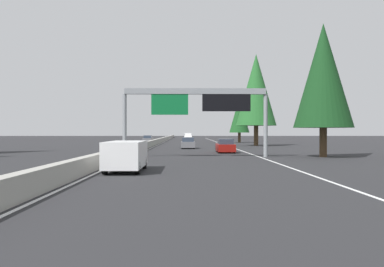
{
  "coord_description": "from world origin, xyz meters",
  "views": [
    {
      "loc": [
        -2.09,
        -5.13,
        2.24
      ],
      "look_at": [
        60.28,
        -5.89,
        1.96
      ],
      "focal_mm": 39.54,
      "sensor_mm": 36.0,
      "label": 1
    }
  ],
  "objects_px": {
    "conifer_right_mid": "(256,90)",
    "pickup_far_left": "(188,137)",
    "conifer_right_far": "(239,115)",
    "sedan_mid_right": "(225,146)",
    "sedan_near_right": "(188,143)",
    "conifer_right_near": "(323,76)",
    "oncoming_near": "(148,139)",
    "sign_gantry_overhead": "(197,102)",
    "minivan_distant_a": "(126,154)"
  },
  "relations": [
    {
      "from": "conifer_right_mid",
      "to": "pickup_far_left",
      "type": "bearing_deg",
      "value": 13.55
    },
    {
      "from": "pickup_far_left",
      "to": "conifer_right_far",
      "type": "xyz_separation_m",
      "value": [
        -25.0,
        -10.45,
        4.76
      ]
    },
    {
      "from": "sedan_mid_right",
      "to": "conifer_right_mid",
      "type": "height_order",
      "value": "conifer_right_mid"
    },
    {
      "from": "sedan_near_right",
      "to": "conifer_right_near",
      "type": "xyz_separation_m",
      "value": [
        -19.16,
        -11.84,
        6.47
      ]
    },
    {
      "from": "pickup_far_left",
      "to": "conifer_right_mid",
      "type": "height_order",
      "value": "conifer_right_mid"
    },
    {
      "from": "oncoming_near",
      "to": "conifer_right_far",
      "type": "distance_m",
      "value": 19.32
    },
    {
      "from": "sign_gantry_overhead",
      "to": "oncoming_near",
      "type": "relative_size",
      "value": 2.88
    },
    {
      "from": "sign_gantry_overhead",
      "to": "conifer_right_mid",
      "type": "distance_m",
      "value": 32.1
    },
    {
      "from": "sign_gantry_overhead",
      "to": "pickup_far_left",
      "type": "distance_m",
      "value": 74.68
    },
    {
      "from": "minivan_distant_a",
      "to": "conifer_right_near",
      "type": "bearing_deg",
      "value": -49.46
    },
    {
      "from": "sedan_mid_right",
      "to": "pickup_far_left",
      "type": "xyz_separation_m",
      "value": [
        66.43,
        3.8,
        0.23
      ]
    },
    {
      "from": "minivan_distant_a",
      "to": "conifer_right_far",
      "type": "relative_size",
      "value": 0.53
    },
    {
      "from": "sedan_near_right",
      "to": "conifer_right_near",
      "type": "relative_size",
      "value": 0.37
    },
    {
      "from": "sign_gantry_overhead",
      "to": "oncoming_near",
      "type": "height_order",
      "value": "sign_gantry_overhead"
    },
    {
      "from": "minivan_distant_a",
      "to": "conifer_right_near",
      "type": "distance_m",
      "value": 21.22
    },
    {
      "from": "sign_gantry_overhead",
      "to": "pickup_far_left",
      "type": "relative_size",
      "value": 2.26
    },
    {
      "from": "pickup_far_left",
      "to": "minivan_distant_a",
      "type": "bearing_deg",
      "value": 177.56
    },
    {
      "from": "sedan_mid_right",
      "to": "sedan_near_right",
      "type": "distance_m",
      "value": 11.86
    },
    {
      "from": "oncoming_near",
      "to": "conifer_right_far",
      "type": "bearing_deg",
      "value": 92.43
    },
    {
      "from": "minivan_distant_a",
      "to": "sedan_near_right",
      "type": "height_order",
      "value": "minivan_distant_a"
    },
    {
      "from": "sedan_mid_right",
      "to": "conifer_right_mid",
      "type": "bearing_deg",
      "value": -17.38
    },
    {
      "from": "sedan_mid_right",
      "to": "sedan_near_right",
      "type": "xyz_separation_m",
      "value": [
        11.18,
        3.95,
        0.0
      ]
    },
    {
      "from": "oncoming_near",
      "to": "conifer_right_mid",
      "type": "height_order",
      "value": "conifer_right_mid"
    },
    {
      "from": "sedan_mid_right",
      "to": "pickup_far_left",
      "type": "distance_m",
      "value": 66.54
    },
    {
      "from": "sedan_near_right",
      "to": "pickup_far_left",
      "type": "bearing_deg",
      "value": -0.16
    },
    {
      "from": "oncoming_near",
      "to": "conifer_right_far",
      "type": "height_order",
      "value": "conifer_right_far"
    },
    {
      "from": "sign_gantry_overhead",
      "to": "conifer_right_far",
      "type": "xyz_separation_m",
      "value": [
        49.58,
        -9.85,
        0.89
      ]
    },
    {
      "from": "conifer_right_far",
      "to": "conifer_right_mid",
      "type": "bearing_deg",
      "value": -179.27
    },
    {
      "from": "sedan_mid_right",
      "to": "oncoming_near",
      "type": "distance_m",
      "value": 42.37
    },
    {
      "from": "oncoming_near",
      "to": "conifer_right_mid",
      "type": "xyz_separation_m",
      "value": [
        -18.59,
        -18.9,
        8.18
      ]
    },
    {
      "from": "sign_gantry_overhead",
      "to": "conifer_right_mid",
      "type": "height_order",
      "value": "conifer_right_mid"
    },
    {
      "from": "minivan_distant_a",
      "to": "conifer_right_far",
      "type": "height_order",
      "value": "conifer_right_far"
    },
    {
      "from": "minivan_distant_a",
      "to": "sedan_near_right",
      "type": "bearing_deg",
      "value": -6.32
    },
    {
      "from": "pickup_far_left",
      "to": "conifer_right_mid",
      "type": "relative_size",
      "value": 0.38
    },
    {
      "from": "conifer_right_near",
      "to": "conifer_right_mid",
      "type": "height_order",
      "value": "conifer_right_mid"
    },
    {
      "from": "minivan_distant_a",
      "to": "conifer_right_far",
      "type": "distance_m",
      "value": 64.36
    },
    {
      "from": "sign_gantry_overhead",
      "to": "pickup_far_left",
      "type": "xyz_separation_m",
      "value": [
        74.58,
        0.6,
        -3.87
      ]
    },
    {
      "from": "sign_gantry_overhead",
      "to": "sedan_mid_right",
      "type": "relative_size",
      "value": 2.88
    },
    {
      "from": "oncoming_near",
      "to": "conifer_right_near",
      "type": "relative_size",
      "value": 0.37
    },
    {
      "from": "sedan_mid_right",
      "to": "pickup_far_left",
      "type": "bearing_deg",
      "value": 3.27
    },
    {
      "from": "sign_gantry_overhead",
      "to": "sedan_mid_right",
      "type": "distance_m",
      "value": 9.67
    },
    {
      "from": "pickup_far_left",
      "to": "conifer_right_mid",
      "type": "bearing_deg",
      "value": -166.45
    },
    {
      "from": "sedan_near_right",
      "to": "oncoming_near",
      "type": "distance_m",
      "value": 30.53
    },
    {
      "from": "minivan_distant_a",
      "to": "conifer_right_mid",
      "type": "relative_size",
      "value": 0.34
    },
    {
      "from": "sign_gantry_overhead",
      "to": "conifer_right_near",
      "type": "xyz_separation_m",
      "value": [
        0.18,
        -11.09,
        2.38
      ]
    },
    {
      "from": "pickup_far_left",
      "to": "oncoming_near",
      "type": "bearing_deg",
      "value": 162.37
    },
    {
      "from": "oncoming_near",
      "to": "conifer_right_far",
      "type": "relative_size",
      "value": 0.47
    },
    {
      "from": "sign_gantry_overhead",
      "to": "conifer_right_mid",
      "type": "xyz_separation_m",
      "value": [
        30.2,
        -10.1,
        4.09
      ]
    },
    {
      "from": "conifer_right_near",
      "to": "conifer_right_mid",
      "type": "distance_m",
      "value": 30.09
    },
    {
      "from": "conifer_right_near",
      "to": "pickup_far_left",
      "type": "bearing_deg",
      "value": 8.93
    }
  ]
}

